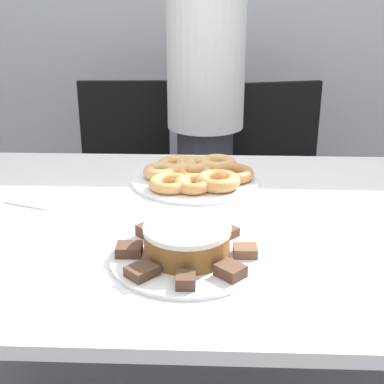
% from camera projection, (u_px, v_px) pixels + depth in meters
% --- Properties ---
extents(table, '(1.53, 1.04, 0.74)m').
position_uv_depth(table, '(213.00, 246.00, 1.38)').
color(table, white).
rests_on(table, ground_plane).
extents(person_standing, '(0.31, 0.31, 1.52)m').
position_uv_depth(person_standing, '(205.00, 112.00, 2.15)').
color(person_standing, '#383842').
rests_on(person_standing, ground_plane).
extents(office_chair_left, '(0.46, 0.46, 0.89)m').
position_uv_depth(office_chair_left, '(124.00, 194.00, 2.35)').
color(office_chair_left, black).
rests_on(office_chair_left, ground_plane).
extents(office_chair_right, '(0.53, 0.53, 0.89)m').
position_uv_depth(office_chair_right, '(283.00, 196.00, 2.32)').
color(office_chair_right, black).
rests_on(office_chair_right, ground_plane).
extents(plate_cake, '(0.33, 0.33, 0.01)m').
position_uv_depth(plate_cake, '(187.00, 257.00, 1.15)').
color(plate_cake, white).
rests_on(plate_cake, table).
extents(plate_donuts, '(0.38, 0.38, 0.01)m').
position_uv_depth(plate_donuts, '(195.00, 180.00, 1.59)').
color(plate_donuts, white).
rests_on(plate_donuts, table).
extents(frosted_cake, '(0.19, 0.19, 0.07)m').
position_uv_depth(frosted_cake, '(187.00, 240.00, 1.13)').
color(frosted_cake, brown).
rests_on(frosted_cake, plate_cake).
extents(lamington_0, '(0.07, 0.08, 0.02)m').
position_uv_depth(lamington_0, '(142.00, 271.00, 1.06)').
color(lamington_0, '#513828').
rests_on(lamington_0, plate_cake).
extents(lamington_1, '(0.04, 0.05, 0.02)m').
position_uv_depth(lamington_1, '(186.00, 280.00, 1.03)').
color(lamington_1, '#513828').
rests_on(lamington_1, plate_cake).
extents(lamington_2, '(0.07, 0.07, 0.02)m').
position_uv_depth(lamington_2, '(230.00, 271.00, 1.06)').
color(lamington_2, brown).
rests_on(lamington_2, plate_cake).
extents(lamington_3, '(0.05, 0.04, 0.02)m').
position_uv_depth(lamington_3, '(245.00, 251.00, 1.14)').
color(lamington_3, brown).
rests_on(lamington_3, plate_cake).
extents(lamington_4, '(0.06, 0.06, 0.02)m').
position_uv_depth(lamington_4, '(226.00, 232.00, 1.22)').
color(lamington_4, brown).
rests_on(lamington_4, plate_cake).
extents(lamington_5, '(0.04, 0.05, 0.02)m').
position_uv_depth(lamington_5, '(188.00, 225.00, 1.26)').
color(lamington_5, brown).
rests_on(lamington_5, plate_cake).
extents(lamington_6, '(0.07, 0.07, 0.03)m').
position_uv_depth(lamington_6, '(150.00, 231.00, 1.23)').
color(lamington_6, brown).
rests_on(lamington_6, plate_cake).
extents(lamington_7, '(0.06, 0.05, 0.02)m').
position_uv_depth(lamington_7, '(129.00, 249.00, 1.14)').
color(lamington_7, '#513828').
rests_on(lamington_7, plate_cake).
extents(donut_0, '(0.11, 0.11, 0.03)m').
position_uv_depth(donut_0, '(196.00, 173.00, 1.59)').
color(donut_0, tan).
rests_on(donut_0, plate_donuts).
extents(donut_1, '(0.13, 0.13, 0.04)m').
position_uv_depth(donut_1, '(218.00, 181.00, 1.51)').
color(donut_1, '#D18E4C').
rests_on(donut_1, plate_donuts).
extents(donut_2, '(0.13, 0.13, 0.03)m').
position_uv_depth(donut_2, '(232.00, 174.00, 1.58)').
color(donut_2, '#C68447').
rests_on(donut_2, plate_donuts).
extents(donut_3, '(0.12, 0.12, 0.04)m').
position_uv_depth(donut_3, '(218.00, 164.00, 1.66)').
color(donut_3, '#E5AD66').
rests_on(donut_3, plate_donuts).
extents(donut_4, '(0.11, 0.11, 0.04)m').
position_uv_depth(donut_4, '(194.00, 165.00, 1.64)').
color(donut_4, '#E5AD66').
rests_on(donut_4, plate_donuts).
extents(donut_5, '(0.12, 0.12, 0.04)m').
position_uv_depth(donut_5, '(177.00, 165.00, 1.64)').
color(donut_5, '#E5AD66').
rests_on(donut_5, plate_donuts).
extents(donut_6, '(0.11, 0.11, 0.04)m').
position_uv_depth(donut_6, '(161.00, 172.00, 1.59)').
color(donut_6, '#E5AD66').
rests_on(donut_6, plate_donuts).
extents(donut_7, '(0.12, 0.12, 0.03)m').
position_uv_depth(donut_7, '(170.00, 183.00, 1.50)').
color(donut_7, tan).
rests_on(donut_7, plate_donuts).
extents(donut_8, '(0.11, 0.11, 0.03)m').
position_uv_depth(donut_8, '(193.00, 184.00, 1.50)').
color(donut_8, '#D18E4C').
rests_on(donut_8, plate_donuts).
extents(napkin, '(0.17, 0.15, 0.01)m').
position_uv_depth(napkin, '(37.00, 198.00, 1.46)').
color(napkin, white).
rests_on(napkin, table).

